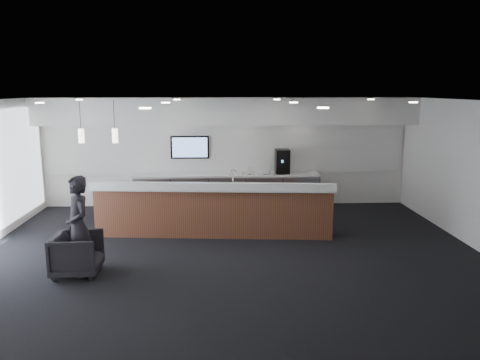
{
  "coord_description": "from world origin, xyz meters",
  "views": [
    {
      "loc": [
        -0.23,
        -8.86,
        3.23
      ],
      "look_at": [
        0.25,
        1.3,
        1.23
      ],
      "focal_mm": 35.0,
      "sensor_mm": 36.0,
      "label": 1
    }
  ],
  "objects_px": {
    "armchair": "(77,254)",
    "lounge_guest": "(78,226)",
    "service_counter": "(214,209)",
    "coffee_machine": "(282,161)"
  },
  "relations": [
    {
      "from": "service_counter",
      "to": "coffee_machine",
      "type": "xyz_separation_m",
      "value": [
        1.85,
        2.36,
        0.7
      ]
    },
    {
      "from": "service_counter",
      "to": "armchair",
      "type": "bearing_deg",
      "value": -132.11
    },
    {
      "from": "service_counter",
      "to": "lounge_guest",
      "type": "relative_size",
      "value": 3.03
    },
    {
      "from": "armchair",
      "to": "lounge_guest",
      "type": "relative_size",
      "value": 0.46
    },
    {
      "from": "coffee_machine",
      "to": "lounge_guest",
      "type": "distance_m",
      "value": 6.22
    },
    {
      "from": "coffee_machine",
      "to": "lounge_guest",
      "type": "relative_size",
      "value": 0.37
    },
    {
      "from": "service_counter",
      "to": "lounge_guest",
      "type": "bearing_deg",
      "value": -131.25
    },
    {
      "from": "coffee_machine",
      "to": "armchair",
      "type": "relative_size",
      "value": 0.81
    },
    {
      "from": "armchair",
      "to": "lounge_guest",
      "type": "height_order",
      "value": "lounge_guest"
    },
    {
      "from": "lounge_guest",
      "to": "coffee_machine",
      "type": "bearing_deg",
      "value": 104.87
    }
  ]
}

